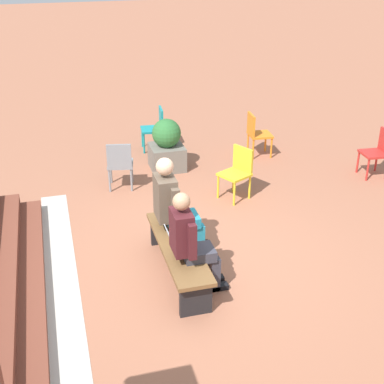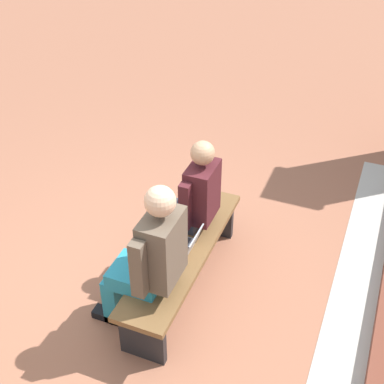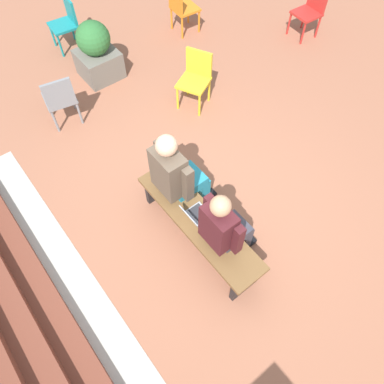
{
  "view_description": "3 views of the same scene",
  "coord_description": "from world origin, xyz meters",
  "views": [
    {
      "loc": [
        -5.7,
        1.59,
        3.91
      ],
      "look_at": [
        0.31,
        -0.08,
        0.87
      ],
      "focal_mm": 50.0,
      "sensor_mm": 36.0,
      "label": 1
    },
    {
      "loc": [
        2.87,
        1.59,
        3.5
      ],
      "look_at": [
        -0.5,
        0.22,
        0.85
      ],
      "focal_mm": 50.0,
      "sensor_mm": 36.0,
      "label": 2
    },
    {
      "loc": [
        -1.8,
        1.59,
        4.07
      ],
      "look_at": [
        0.06,
        0.12,
        0.55
      ],
      "focal_mm": 35.0,
      "sensor_mm": 36.0,
      "label": 3
    }
  ],
  "objects": [
    {
      "name": "bench",
      "position": [
        -0.23,
        0.25,
        0.35
      ],
      "size": [
        1.8,
        0.44,
        0.45
      ],
      "color": "brown",
      "rests_on": "ground"
    },
    {
      "name": "plastic_chair_near_bench_right",
      "position": [
        2.48,
        0.56,
        0.48
      ],
      "size": [
        0.49,
        0.49,
        0.84
      ],
      "color": "gray",
      "rests_on": "ground"
    },
    {
      "name": "plastic_chair_mid_courtyard",
      "position": [
        3.28,
        -2.17,
        0.48
      ],
      "size": [
        0.45,
        0.45,
        0.84
      ],
      "color": "orange",
      "rests_on": "ground"
    },
    {
      "name": "ground_plane",
      "position": [
        0.0,
        0.0,
        0.0
      ],
      "size": [
        60.0,
        60.0,
        0.0
      ],
      "primitive_type": "plane",
      "color": "#9E6047"
    },
    {
      "name": "person_adult",
      "position": [
        0.25,
        0.18,
        0.75
      ],
      "size": [
        0.58,
        0.74,
        1.41
      ],
      "color": "teal",
      "rests_on": "ground"
    },
    {
      "name": "laptop",
      "position": [
        -0.21,
        0.26,
        0.5
      ],
      "size": [
        0.32,
        0.29,
        0.21
      ],
      "color": "#9EA0A5",
      "rests_on": "bench"
    },
    {
      "name": "plastic_chair_by_pillar",
      "position": [
        4.12,
        -0.39,
        0.48
      ],
      "size": [
        0.46,
        0.46,
        0.84
      ],
      "color": "teal",
      "rests_on": "ground"
    },
    {
      "name": "planter",
      "position": [
        3.12,
        -0.38,
        0.44
      ],
      "size": [
        0.6,
        0.6,
        0.94
      ],
      "color": "#6B665B",
      "rests_on": "ground"
    },
    {
      "name": "plastic_chair_far_right",
      "position": [
        1.83,
        -3.89,
        0.48
      ],
      "size": [
        0.45,
        0.45,
        0.84
      ],
      "color": "red",
      "rests_on": "ground"
    },
    {
      "name": "person_student",
      "position": [
        -0.57,
        0.18,
        0.71
      ],
      "size": [
        0.53,
        0.66,
        1.32
      ],
      "color": "#383842",
      "rests_on": "ground"
    },
    {
      "name": "concrete_strip",
      "position": [
        -0.23,
        1.69,
        0.0
      ],
      "size": [
        5.43,
        0.4,
        0.01
      ],
      "primitive_type": "cube",
      "color": "#B7B2A8",
      "rests_on": "ground"
    },
    {
      "name": "brick_steps",
      "position": [
        -0.23,
        2.64,
        0.23
      ],
      "size": [
        4.63,
        1.2,
        0.6
      ],
      "color": "brown",
      "rests_on": "ground"
    },
    {
      "name": "plastic_chair_near_bench_left",
      "position": [
        1.67,
        -1.22,
        0.48
      ],
      "size": [
        0.56,
        0.56,
        0.84
      ],
      "color": "gold",
      "rests_on": "ground"
    }
  ]
}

